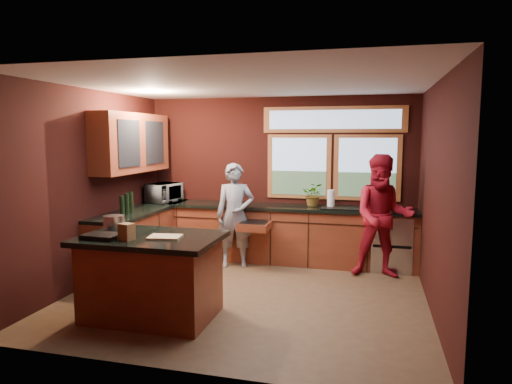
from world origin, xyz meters
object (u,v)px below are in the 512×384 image
at_px(person_grey, 235,215).
at_px(person_red, 383,216).
at_px(cutting_board, 165,237).
at_px(island, 152,276).
at_px(stock_pot, 114,223).

bearing_deg(person_grey, person_red, -17.25).
relative_size(person_grey, cutting_board, 4.68).
bearing_deg(island, cutting_board, -14.04).
height_order(person_red, cutting_board, person_red).
bearing_deg(island, person_grey, 81.65).
bearing_deg(stock_pot, island, -15.26).
distance_m(person_grey, cutting_board, 2.25).
bearing_deg(cutting_board, island, 165.96).
bearing_deg(stock_pot, person_red, 33.29).
bearing_deg(cutting_board, stock_pot, 165.07).
height_order(island, person_grey, person_grey).
xyz_separation_m(person_grey, cutting_board, (-0.12, -2.24, 0.14)).
xyz_separation_m(cutting_board, stock_pot, (-0.75, 0.20, 0.08)).
xyz_separation_m(island, cutting_board, (0.20, -0.05, 0.48)).
bearing_deg(person_red, stock_pot, -150.67).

